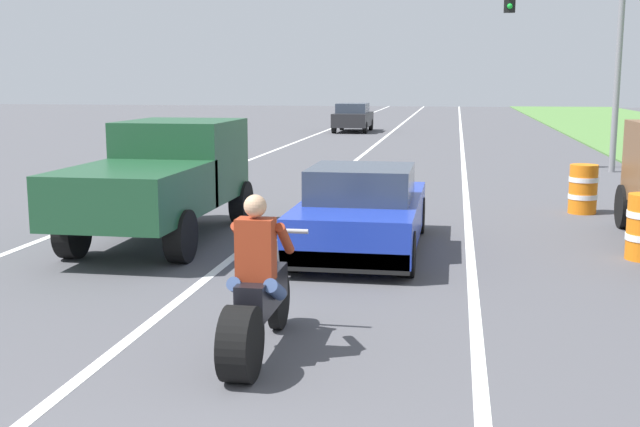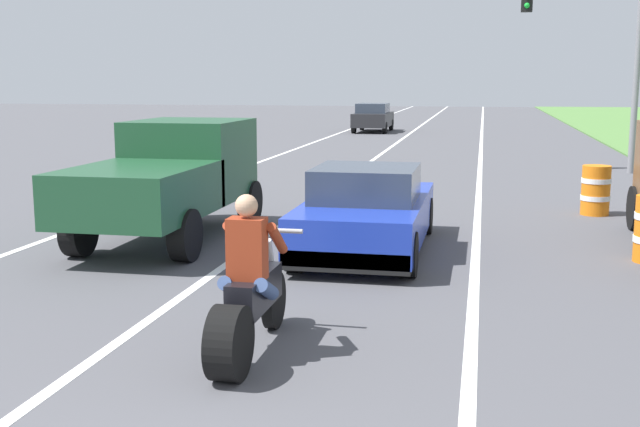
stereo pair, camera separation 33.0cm
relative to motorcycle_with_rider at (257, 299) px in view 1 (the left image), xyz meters
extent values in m
cube|color=white|center=(-5.06, 15.78, -0.59)|extent=(0.14, 120.00, 0.01)
cube|color=white|center=(2.14, 15.78, -0.59)|extent=(0.14, 120.00, 0.01)
cube|color=white|center=(-1.46, 15.78, -0.59)|extent=(0.14, 120.00, 0.01)
cylinder|color=black|center=(0.00, -0.60, -0.25)|extent=(0.28, 0.69, 0.69)
cylinder|color=black|center=(0.00, 0.95, -0.28)|extent=(0.12, 0.63, 0.63)
cube|color=black|center=(0.00, 0.23, 0.02)|extent=(0.28, 1.10, 0.36)
cylinder|color=#B2B2B7|center=(0.00, 0.87, 0.09)|extent=(0.08, 0.36, 0.73)
cylinder|color=#A5A5AA|center=(0.00, 0.85, 0.52)|extent=(0.70, 0.05, 0.05)
cube|color=#993319|center=(0.00, 0.00, 0.50)|extent=(0.36, 0.24, 0.60)
sphere|color=tan|center=(0.00, 0.00, 0.92)|extent=(0.22, 0.22, 0.22)
cylinder|color=#384C7A|center=(-0.18, 0.03, 0.10)|extent=(0.14, 0.47, 0.32)
cylinder|color=#993319|center=(-0.22, 0.30, 0.55)|extent=(0.10, 0.51, 0.40)
cylinder|color=#384C7A|center=(0.18, 0.03, 0.10)|extent=(0.14, 0.47, 0.32)
cylinder|color=#993319|center=(0.22, 0.30, 0.55)|extent=(0.10, 0.51, 0.40)
cube|color=#1E38B2|center=(0.43, 5.09, -0.07)|extent=(1.80, 4.30, 0.64)
cube|color=#333D4C|center=(0.43, 4.89, 0.51)|extent=(1.56, 1.70, 0.52)
cube|color=black|center=(0.43, 3.04, -0.31)|extent=(1.76, 0.20, 0.28)
cylinder|color=black|center=(-0.37, 6.69, -0.27)|extent=(0.24, 0.64, 0.64)
cylinder|color=black|center=(1.23, 6.69, -0.27)|extent=(0.24, 0.64, 0.64)
cylinder|color=black|center=(-0.37, 3.49, -0.27)|extent=(0.24, 0.64, 0.64)
cylinder|color=black|center=(1.23, 3.49, -0.27)|extent=(0.24, 0.64, 0.64)
cube|color=#1E4C2D|center=(-3.00, 6.33, 0.69)|extent=(1.90, 2.10, 1.40)
cube|color=#333D4C|center=(-3.00, 6.68, 1.07)|extent=(1.67, 0.29, 0.57)
cube|color=#1E4C2D|center=(-3.00, 4.08, 0.39)|extent=(1.90, 2.70, 0.80)
cylinder|color=black|center=(-3.87, 7.13, -0.19)|extent=(0.28, 0.80, 0.80)
cylinder|color=black|center=(-2.13, 7.13, -0.19)|extent=(0.28, 0.80, 0.80)
cylinder|color=black|center=(-3.87, 3.78, -0.19)|extent=(0.28, 0.80, 0.80)
cylinder|color=black|center=(-2.13, 3.78, -0.19)|extent=(0.28, 0.80, 0.80)
cylinder|color=black|center=(4.99, 7.81, -0.19)|extent=(0.28, 0.80, 0.80)
cylinder|color=gray|center=(6.46, 17.13, 2.41)|extent=(0.18, 0.18, 6.00)
sphere|color=green|center=(3.31, 16.99, 4.23)|extent=(0.16, 0.16, 0.16)
cylinder|color=orange|center=(4.45, 9.37, -0.09)|extent=(0.56, 0.56, 1.00)
cylinder|color=white|center=(4.45, 9.37, 0.11)|extent=(0.58, 0.58, 0.10)
cylinder|color=white|center=(4.45, 9.37, -0.24)|extent=(0.58, 0.58, 0.10)
cube|color=#262628|center=(-3.51, 34.20, 0.06)|extent=(1.76, 4.00, 0.70)
cube|color=#333D4C|center=(-3.51, 34.00, 0.66)|extent=(1.56, 2.00, 0.50)
cylinder|color=black|center=(-4.31, 35.60, -0.29)|extent=(0.20, 0.60, 0.60)
cylinder|color=black|center=(-2.71, 35.60, -0.29)|extent=(0.20, 0.60, 0.60)
cylinder|color=black|center=(-4.31, 32.80, -0.29)|extent=(0.20, 0.60, 0.60)
cylinder|color=black|center=(-2.71, 32.80, -0.29)|extent=(0.20, 0.60, 0.60)
camera|label=1|loc=(1.86, -7.12, 2.09)|focal=43.96mm
camera|label=2|loc=(2.18, -7.06, 2.09)|focal=43.96mm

